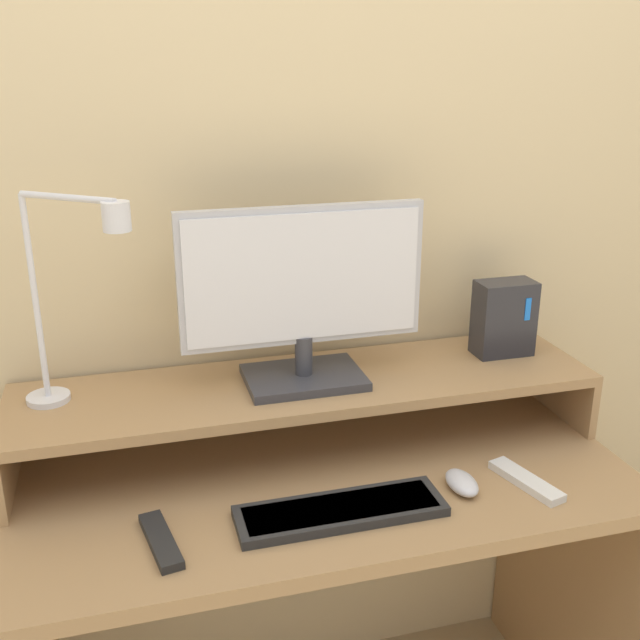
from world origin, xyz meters
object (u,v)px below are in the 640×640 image
Objects in this scene: desk_lamp at (74,288)px; monitor at (303,294)px; remote_secondary at (526,481)px; keyboard at (341,510)px; mouse at (462,483)px; router_dock at (504,318)px; remote_control at (161,541)px.

monitor is at bearing 1.70° from desk_lamp.
desk_lamp is 0.92m from remote_secondary.
keyboard is at bearing -31.25° from desk_lamp.
desk_lamp reaches higher than remote_secondary.
desk_lamp reaches higher than monitor.
keyboard is 4.07× the size of mouse.
router_dock is 0.42m from mouse.
mouse is at bearing -128.37° from router_dock.
mouse is (0.24, -0.25, -0.32)m from monitor.
mouse is 0.56× the size of remote_control.
mouse is (0.67, -0.24, -0.37)m from desk_lamp.
remote_control is at bearing -178.01° from mouse.
mouse is at bearing 1.99° from remote_control.
desk_lamp is at bearing 162.23° from remote_secondary.
router_dock reaches higher than remote_secondary.
keyboard is (0.43, -0.26, -0.38)m from desk_lamp.
desk_lamp is 1.08× the size of keyboard.
desk_lamp is 0.47m from remote_control.
keyboard is (-0.00, -0.27, -0.32)m from monitor.
remote_control is at bearing -179.89° from keyboard.
desk_lamp is at bearing -177.32° from router_dock.
monitor is at bearing 134.07° from mouse.
keyboard is at bearing -90.47° from monitor.
router_dock reaches higher than remote_control.
desk_lamp is 2.47× the size of remote_control.
remote_control is 0.97× the size of remote_secondary.
desk_lamp is 0.80m from mouse.
keyboard is 0.37m from remote_secondary.
remote_secondary is at bearing -35.90° from monitor.
remote_control is (-0.32, -0.27, -0.33)m from monitor.
keyboard reaches higher than remote_control.
desk_lamp reaches higher than mouse.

